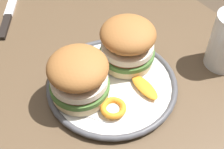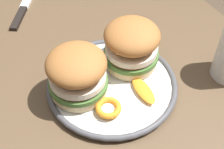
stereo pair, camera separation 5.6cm
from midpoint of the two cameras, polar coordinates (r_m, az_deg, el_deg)
The scene contains 7 objects.
dining_table at distance 0.75m, azimuth -5.20°, elevation -9.05°, with size 1.12×0.81×0.76m.
dinner_plate at distance 0.65m, azimuth -2.45°, elevation -1.92°, with size 0.27×0.27×0.02m.
sandwich_half_left at distance 0.60m, azimuth -8.88°, elevation -0.17°, with size 0.13×0.13×0.10m.
sandwich_half_right at distance 0.65m, azimuth 0.35°, elevation 5.59°, with size 0.12×0.12×0.10m.
orange_peel_curled at distance 0.60m, azimuth -2.13°, elevation -5.98°, with size 0.05×0.05×0.01m.
orange_peel_strip_long at distance 0.63m, azimuth 3.33°, elevation -2.36°, with size 0.08×0.03×0.01m.
table_knife at distance 0.88m, azimuth -19.75°, elevation 9.92°, with size 0.19×0.14×0.01m.
Camera 1 is at (0.35, -0.21, 1.27)m, focal length 51.09 mm.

